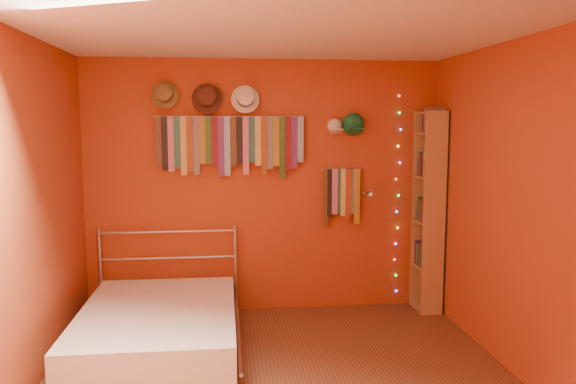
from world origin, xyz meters
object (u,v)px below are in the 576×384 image
object	(u,v)px
tie_rack	(230,142)
bed	(159,329)
reading_lamp	(370,195)
bookshelf	(433,210)

from	to	relation	value
tie_rack	bed	xyz separation A→B (m)	(-0.61, -0.96, -1.49)
reading_lamp	bookshelf	distance (m)	0.67
reading_lamp	tie_rack	bearing A→B (deg)	172.72
bookshelf	reading_lamp	bearing A→B (deg)	-178.39
tie_rack	bookshelf	world-z (taller)	bookshelf
tie_rack	reading_lamp	size ratio (longest dim) A/B	4.70
tie_rack	reading_lamp	world-z (taller)	tie_rack
tie_rack	bookshelf	size ratio (longest dim) A/B	0.72
bookshelf	bed	distance (m)	2.85
tie_rack	reading_lamp	bearing A→B (deg)	-7.28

